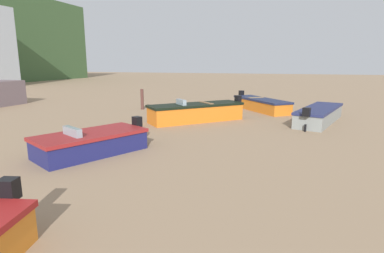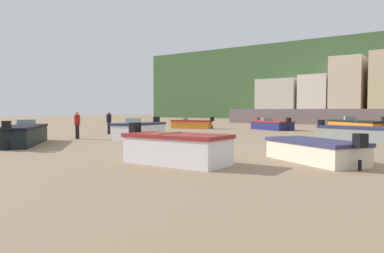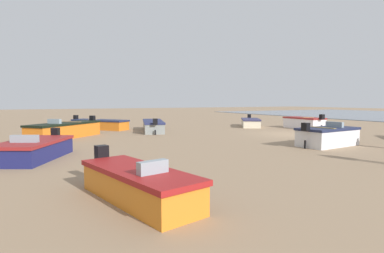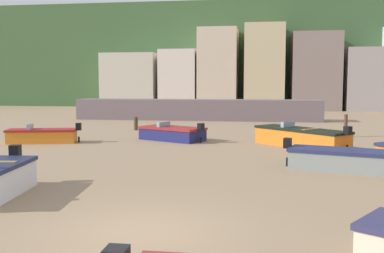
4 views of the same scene
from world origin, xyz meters
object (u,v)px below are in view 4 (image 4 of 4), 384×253
mooring_post_near_water (136,124)px  mooring_post_mid_beach (346,126)px  boat_grey_7 (361,161)px  boat_orange_5 (301,137)px  boat_navy_1 (172,133)px  boat_orange_3 (42,136)px

mooring_post_near_water → mooring_post_mid_beach: bearing=-8.4°
boat_grey_7 → boat_orange_5: bearing=-149.1°
boat_navy_1 → boat_orange_5: boat_orange_5 is taller
boat_orange_3 → boat_orange_5: size_ratio=0.84×
boat_grey_7 → mooring_post_near_water: boat_grey_7 is taller
boat_navy_1 → boat_orange_5: bearing=-77.0°
boat_orange_3 → mooring_post_mid_beach: (16.89, 5.22, 0.29)m
boat_orange_3 → mooring_post_near_water: (3.25, 7.23, 0.06)m
boat_navy_1 → mooring_post_near_water: 6.18m
boat_grey_7 → mooring_post_mid_beach: mooring_post_mid_beach is taller
boat_orange_3 → mooring_post_mid_beach: mooring_post_mid_beach is taller
boat_navy_1 → boat_orange_3: (-6.81, -2.18, 0.00)m
boat_orange_3 → boat_grey_7: bearing=-124.2°
boat_orange_3 → boat_orange_5: 13.86m
boat_orange_5 → boat_grey_7: bearing=-120.4°
boat_grey_7 → boat_orange_3: bearing=-94.2°
boat_grey_7 → mooring_post_mid_beach: bearing=-170.7°
boat_navy_1 → boat_orange_3: size_ratio=1.02×
boat_orange_3 → mooring_post_mid_beach: 17.68m
boat_orange_5 → mooring_post_near_water: 12.58m
boat_navy_1 → mooring_post_mid_beach: mooring_post_mid_beach is taller
boat_orange_3 → boat_navy_1: bearing=-85.6°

